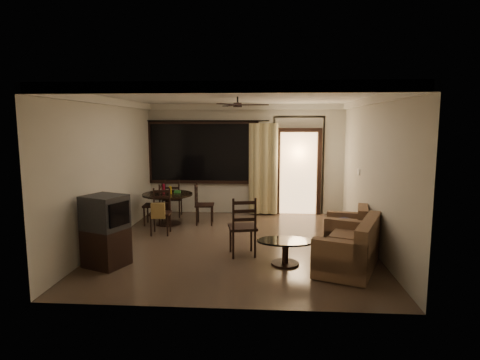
# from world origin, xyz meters

# --- Properties ---
(ground) EXTENTS (5.50, 5.50, 0.00)m
(ground) POSITION_xyz_m (0.00, 0.00, 0.00)
(ground) COLOR #7F6651
(ground) RESTS_ON ground
(room_shell) EXTENTS (5.50, 6.70, 5.50)m
(room_shell) POSITION_xyz_m (0.59, 1.77, 1.83)
(room_shell) COLOR beige
(room_shell) RESTS_ON ground
(dining_table) EXTENTS (1.15, 1.15, 0.94)m
(dining_table) POSITION_xyz_m (-1.72, 1.44, 0.57)
(dining_table) COLOR black
(dining_table) RESTS_ON ground
(dining_chair_west) EXTENTS (0.45, 0.45, 0.95)m
(dining_chair_west) POSITION_xyz_m (-2.04, 1.38, 0.28)
(dining_chair_west) COLOR black
(dining_chair_west) RESTS_ON ground
(dining_chair_east) EXTENTS (0.45, 0.45, 0.95)m
(dining_chair_east) POSITION_xyz_m (-0.89, 1.49, 0.28)
(dining_chair_east) COLOR black
(dining_chair_east) RESTS_ON ground
(dining_chair_south) EXTENTS (0.45, 0.50, 0.95)m
(dining_chair_south) POSITION_xyz_m (-1.67, 0.58, 0.31)
(dining_chair_south) COLOR black
(dining_chair_south) RESTS_ON ground
(dining_chair_north) EXTENTS (0.45, 0.45, 0.95)m
(dining_chair_north) POSITION_xyz_m (-1.78, 2.22, 0.28)
(dining_chair_north) COLOR black
(dining_chair_north) RESTS_ON ground
(tv_cabinet) EXTENTS (0.77, 0.74, 1.17)m
(tv_cabinet) POSITION_xyz_m (-2.05, -1.34, 0.59)
(tv_cabinet) COLOR black
(tv_cabinet) RESTS_ON ground
(sofa) EXTENTS (1.30, 1.70, 0.80)m
(sofa) POSITION_xyz_m (1.91, -1.21, 0.32)
(sofa) COLOR #422A1E
(sofa) RESTS_ON ground
(armchair) EXTENTS (0.91, 0.91, 0.76)m
(armchair) POSITION_xyz_m (2.10, -0.04, 0.32)
(armchair) COLOR #422A1E
(armchair) RESTS_ON ground
(coffee_table) EXTENTS (0.94, 0.56, 0.41)m
(coffee_table) POSITION_xyz_m (0.87, -1.09, 0.27)
(coffee_table) COLOR black
(coffee_table) RESTS_ON ground
(side_chair) EXTENTS (0.56, 0.56, 1.06)m
(side_chair) POSITION_xyz_m (0.14, -0.67, 0.31)
(side_chair) COLOR black
(side_chair) RESTS_ON ground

